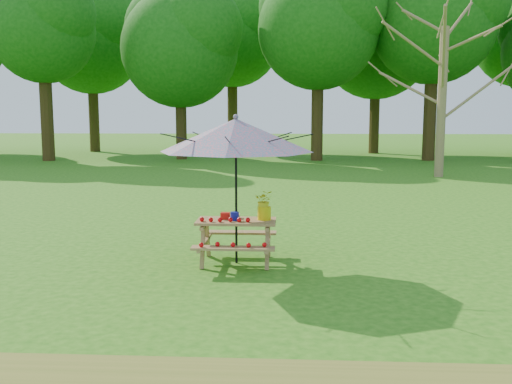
{
  "coord_description": "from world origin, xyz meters",
  "views": [
    {
      "loc": [
        -0.83,
        -7.23,
        2.26
      ],
      "look_at": [
        -1.3,
        1.25,
        1.1
      ],
      "focal_mm": 40.0,
      "sensor_mm": 36.0,
      "label": 1
    }
  ],
  "objects": [
    {
      "name": "ground",
      "position": [
        0.0,
        0.0,
        0.0
      ],
      "size": [
        120.0,
        120.0,
        0.0
      ],
      "primitive_type": "plane",
      "color": "#256713",
      "rests_on": "ground"
    },
    {
      "name": "picnic_table",
      "position": [
        -1.6,
        1.24,
        0.33
      ],
      "size": [
        1.2,
        1.32,
        0.67
      ],
      "color": "#8E6040",
      "rests_on": "ground"
    },
    {
      "name": "patio_umbrella",
      "position": [
        -1.6,
        1.25,
        1.95
      ],
      "size": [
        2.39,
        2.39,
        2.26
      ],
      "color": "black",
      "rests_on": "ground"
    },
    {
      "name": "produce_bins",
      "position": [
        -1.67,
        1.28,
        0.72
      ],
      "size": [
        0.29,
        0.32,
        0.13
      ],
      "color": "red",
      "rests_on": "picnic_table"
    },
    {
      "name": "tomatoes_row",
      "position": [
        -1.75,
        1.07,
        0.71
      ],
      "size": [
        0.77,
        0.13,
        0.07
      ],
      "primitive_type": null,
      "color": "red",
      "rests_on": "picnic_table"
    },
    {
      "name": "flower_bucket",
      "position": [
        -1.18,
        1.29,
        0.91
      ],
      "size": [
        0.29,
        0.25,
        0.45
      ],
      "color": "yellow",
      "rests_on": "picnic_table"
    }
  ]
}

